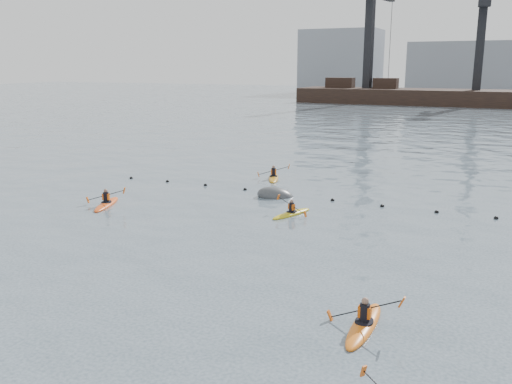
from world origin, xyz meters
TOP-DOWN VIEW (x-y plane):
  - float_line at (-0.50, 22.53)m, footprint 33.24×0.73m
  - barge_pier at (-0.22, 110.00)m, footprint 72.00×19.30m
  - skyline at (2.23, 150.27)m, footprint 141.00×28.00m
  - kayaker_0 at (3.75, 7.39)m, footprint 2.39×3.44m
  - kayaker_2 at (-13.52, 15.78)m, footprint 2.26×3.48m
  - kayaker_3 at (-3.07, 18.47)m, footprint 2.00×3.04m
  - kayaker_5 at (-7.80, 26.88)m, footprint 2.20×3.40m
  - mooring_buoy at (-5.49, 21.92)m, footprint 2.88×2.37m

SIDE VIEW (x-z plane):
  - mooring_buoy at x=-5.49m, z-range -0.81..0.81m
  - float_line at x=-0.50m, z-range -0.09..0.15m
  - kayaker_3 at x=-3.07m, z-range -0.46..0.64m
  - kayaker_5 at x=-7.80m, z-range -0.49..0.70m
  - kayaker_0 at x=3.75m, z-range -0.57..0.78m
  - kayaker_2 at x=-13.52m, z-range -0.50..0.71m
  - barge_pier at x=-0.22m, z-range -12.86..16.64m
  - skyline at x=2.23m, z-range -1.75..20.25m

